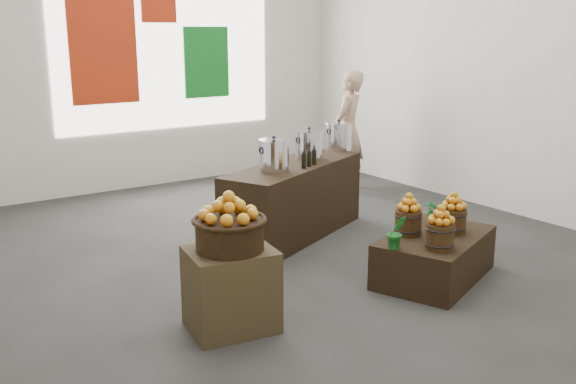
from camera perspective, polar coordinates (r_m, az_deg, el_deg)
ground at (r=6.41m, az=0.48°, el=-5.41°), size 7.00×7.00×0.00m
back_wall at (r=9.13m, az=-12.55°, el=12.92°), size 6.00×0.04×4.00m
back_opening at (r=9.23m, az=-10.74°, el=13.02°), size 3.20×0.02×2.40m
deco_red_left at (r=8.89m, az=-16.09°, el=12.04°), size 0.90×0.04×1.40m
deco_green_right at (r=9.49m, az=-7.26°, el=11.37°), size 0.70×0.04×1.00m
deco_red_upper at (r=9.19m, az=-11.46°, el=16.11°), size 0.50×0.04×0.50m
crate at (r=4.77m, az=-5.09°, el=-8.62°), size 0.69×0.60×0.62m
wicker_basket at (r=4.62m, az=-5.20°, el=-3.81°), size 0.49×0.49×0.22m
apples_in_basket at (r=4.56m, az=-5.26°, el=-1.24°), size 0.38×0.38×0.21m
display_table at (r=5.85m, az=12.89°, el=-5.64°), size 1.35×1.09×0.40m
apple_bucket_front_left at (r=5.41m, az=13.35°, el=-3.86°), size 0.23×0.23×0.22m
apples_in_bucket_front_left at (r=5.35m, az=13.47°, el=-1.97°), size 0.18×0.18×0.16m
apple_bucket_front_right at (r=5.87m, az=14.42°, el=-2.50°), size 0.23×0.23×0.22m
apples_in_bucket_front_right at (r=5.82m, az=14.53°, el=-0.74°), size 0.18×0.18×0.16m
apple_bucket_rear at (r=5.73m, az=10.63°, el=-2.68°), size 0.23×0.23×0.22m
apples_in_bucket_rear at (r=5.68m, az=10.71°, el=-0.89°), size 0.18×0.18×0.16m
herb_garnish_right at (r=6.10m, az=12.98°, el=-1.58°), size 0.23×0.20×0.25m
herb_garnish_left at (r=5.33m, az=9.62°, el=-3.53°), size 0.19×0.18×0.29m
counter at (r=6.82m, az=0.56°, el=-0.75°), size 2.01×1.34×0.79m
stock_pot_left at (r=6.37m, az=-1.26°, el=3.20°), size 0.30×0.30×0.30m
stock_pot_center at (r=6.96m, az=1.87°, el=4.13°), size 0.30×0.30×0.30m
stock_pot_right at (r=7.57m, az=4.52°, el=4.92°), size 0.30×0.30×0.30m
oil_cruets at (r=6.61m, az=2.00°, el=3.25°), size 0.21×0.13×0.22m
shopper at (r=8.78m, az=5.34°, el=5.41°), size 0.71×0.64×1.64m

